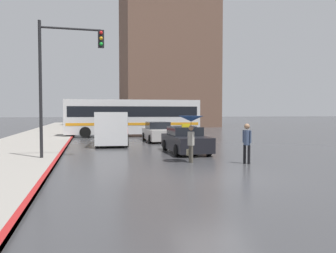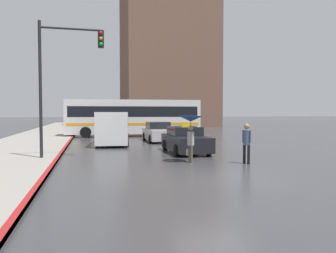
% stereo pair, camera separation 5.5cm
% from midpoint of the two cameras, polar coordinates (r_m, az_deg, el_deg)
% --- Properties ---
extents(ground_plane, '(300.00, 300.00, 0.00)m').
position_cam_midpoint_polar(ground_plane, '(11.37, 7.53, -8.74)').
color(ground_plane, '#38383A').
extents(taxi, '(1.91, 4.26, 1.58)m').
position_cam_midpoint_polar(taxi, '(17.99, 2.97, -2.45)').
color(taxi, black).
rests_on(taxi, ground_plane).
extents(sedan_red, '(1.91, 4.32, 1.49)m').
position_cam_midpoint_polar(sedan_red, '(24.92, -1.80, -1.03)').
color(sedan_red, '#B7B2AD').
rests_on(sedan_red, ground_plane).
extents(ambulance_van, '(2.63, 5.86, 2.23)m').
position_cam_midpoint_polar(ambulance_van, '(22.92, -9.60, 0.02)').
color(ambulance_van, white).
rests_on(ambulance_van, ground_plane).
extents(city_bus, '(12.24, 3.07, 3.35)m').
position_cam_midpoint_polar(city_bus, '(30.42, -6.15, 1.80)').
color(city_bus, silver).
rests_on(city_bus, ground_plane).
extents(pedestrian_with_umbrella, '(1.09, 1.09, 2.05)m').
position_cam_midpoint_polar(pedestrian_with_umbrella, '(14.41, 3.92, 0.37)').
color(pedestrian_with_umbrella, '#4C473D').
rests_on(pedestrian_with_umbrella, ground_plane).
extents(pedestrian_man, '(0.38, 0.41, 1.73)m').
position_cam_midpoint_polar(pedestrian_man, '(14.43, 13.47, -2.34)').
color(pedestrian_man, black).
rests_on(pedestrian_man, ground_plane).
extents(traffic_light, '(2.92, 0.38, 6.35)m').
position_cam_midpoint_polar(traffic_light, '(16.02, -17.67, 9.99)').
color(traffic_light, black).
rests_on(traffic_light, ground_plane).
extents(building_tower_near, '(13.95, 13.72, 35.41)m').
position_cam_midpoint_polar(building_tower_near, '(55.90, -0.39, 18.57)').
color(building_tower_near, brown).
rests_on(building_tower_near, ground_plane).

